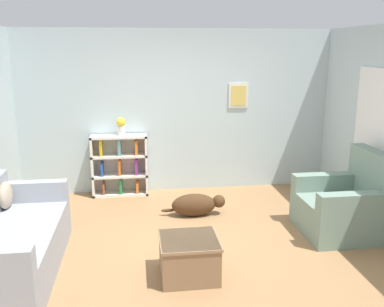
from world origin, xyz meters
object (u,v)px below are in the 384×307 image
Objects in this scene: bookshelf at (120,165)px; recliner_chair at (347,206)px; couch at (8,246)px; coffee_table at (189,256)px; dog at (196,205)px; vase at (121,125)px.

recliner_chair is at bearing -32.94° from bookshelf.
couch is 1.87m from coffee_table.
dog is (2.15, 1.34, -0.16)m from couch.
bookshelf reaches higher than coffee_table.
coffee_table is 2.91m from vase.
dog is at bearing -44.77° from bookshelf.
coffee_table is at bearing -8.71° from couch.
vase is (-0.73, 2.67, 0.91)m from coffee_table.
coffee_table is (0.77, -2.69, -0.26)m from bookshelf.
dog is (-1.81, 0.81, -0.19)m from recliner_chair.
coffee_table is at bearing -74.04° from bookshelf.
dog is at bearing 156.06° from recliner_chair.
recliner_chair is (2.89, -1.87, -0.13)m from bookshelf.
recliner_chair is at bearing 21.14° from coffee_table.
vase reaches higher than coffee_table.
couch is 3.34× the size of coffee_table.
recliner_chair reaches higher than dog.
vase is (0.04, -0.02, 0.64)m from bookshelf.
couch is 2.76m from vase.
vase is at bearing 134.63° from dog.
vase is at bearing 105.23° from coffee_table.
dog is (0.31, 1.62, -0.06)m from coffee_table.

